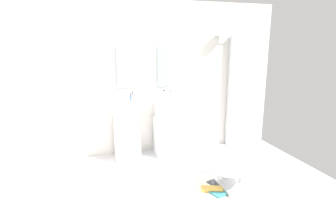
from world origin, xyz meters
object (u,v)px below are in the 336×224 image
object	(u,v)px
soap_bottle_clear	(164,95)
pedestal_sink_left	(127,130)
soap_bottle_grey	(133,98)
soap_bottle_blue	(131,98)
magazine_charcoal	(218,182)
lounge_chair	(242,162)
towel_rack	(49,156)
shower_column	(231,89)
magazine_teal	(220,193)
magazine_ochre	(212,189)
soap_bottle_white	(171,95)
pedestal_sink_right	(167,127)
coffee_mug	(223,178)

from	to	relation	value
soap_bottle_clear	pedestal_sink_left	bearing A→B (deg)	-171.48
soap_bottle_grey	soap_bottle_blue	bearing A→B (deg)	99.68
magazine_charcoal	soap_bottle_grey	xyz separation A→B (m)	(-0.98, 1.18, 1.03)
lounge_chair	towel_rack	world-z (taller)	towel_rack
shower_column	magazine_teal	bearing A→B (deg)	-120.35
lounge_chair	soap_bottle_blue	world-z (taller)	soap_bottle_blue
magazine_ochre	soap_bottle_grey	size ratio (longest dim) A/B	1.65
magazine_charcoal	soap_bottle_white	distance (m)	1.69
pedestal_sink_right	shower_column	world-z (taller)	shower_column
soap_bottle_blue	soap_bottle_grey	distance (m)	0.12
lounge_chair	soap_bottle_grey	xyz separation A→B (m)	(-1.24, 1.34, 0.70)
magazine_teal	soap_bottle_grey	world-z (taller)	soap_bottle_grey
towel_rack	coffee_mug	world-z (taller)	towel_rack
coffee_mug	soap_bottle_clear	distance (m)	1.71
soap_bottle_grey	pedestal_sink_right	bearing A→B (deg)	5.46
magazine_teal	soap_bottle_white	distance (m)	1.89
towel_rack	soap_bottle_white	size ratio (longest dim) A/B	6.41
lounge_chair	soap_bottle_white	distance (m)	1.72
soap_bottle_clear	towel_rack	bearing A→B (deg)	-141.80
lounge_chair	towel_rack	xyz separation A→B (m)	(-2.36, 0.17, 0.28)
shower_column	soap_bottle_grey	world-z (taller)	shower_column
shower_column	soap_bottle_blue	world-z (taller)	shower_column
lounge_chair	magazine_ochre	size ratio (longest dim) A/B	3.78
magazine_teal	soap_bottle_white	bearing A→B (deg)	78.25
pedestal_sink_left	pedestal_sink_right	bearing A→B (deg)	0.00
lounge_chair	soap_bottle_grey	bearing A→B (deg)	132.80
soap_bottle_white	magazine_charcoal	bearing A→B (deg)	-76.66
pedestal_sink_right	soap_bottle_grey	bearing A→B (deg)	-174.54
soap_bottle_grey	shower_column	bearing A→B (deg)	7.20
pedestal_sink_left	towel_rack	xyz separation A→B (m)	(-1.02, -1.23, 0.14)
coffee_mug	soap_bottle_blue	bearing A→B (deg)	130.59
soap_bottle_grey	soap_bottle_clear	size ratio (longest dim) A/B	1.05
pedestal_sink_right	magazine_ochre	bearing A→B (deg)	-80.42
lounge_chair	magazine_ochre	distance (m)	0.53
soap_bottle_white	soap_bottle_grey	xyz separation A→B (m)	(-0.67, -0.14, 0.01)
shower_column	coffee_mug	bearing A→B (deg)	-119.76
magazine_ochre	soap_bottle_clear	xyz separation A→B (m)	(-0.26, 1.50, 1.01)
magazine_ochre	soap_bottle_white	xyz separation A→B (m)	(-0.15, 1.48, 1.01)
pedestal_sink_left	magazine_teal	xyz separation A→B (m)	(0.99, -1.50, -0.47)
soap_bottle_white	soap_bottle_grey	size ratio (longest dim) A/B	0.88
lounge_chair	soap_bottle_white	world-z (taller)	soap_bottle_white
soap_bottle_grey	soap_bottle_clear	bearing A→B (deg)	15.54
soap_bottle_grey	lounge_chair	bearing A→B (deg)	-47.20
pedestal_sink_right	soap_bottle_blue	distance (m)	0.81
pedestal_sink_right	coffee_mug	xyz separation A→B (m)	(0.48, -1.21, -0.43)
shower_column	pedestal_sink_right	bearing A→B (deg)	-172.01
lounge_chair	magazine_charcoal	distance (m)	0.45
pedestal_sink_right	magazine_ochre	world-z (taller)	pedestal_sink_right
pedestal_sink_right	soap_bottle_grey	size ratio (longest dim) A/B	6.37
pedestal_sink_right	soap_bottle_clear	xyz separation A→B (m)	(-0.02, 0.10, 0.55)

